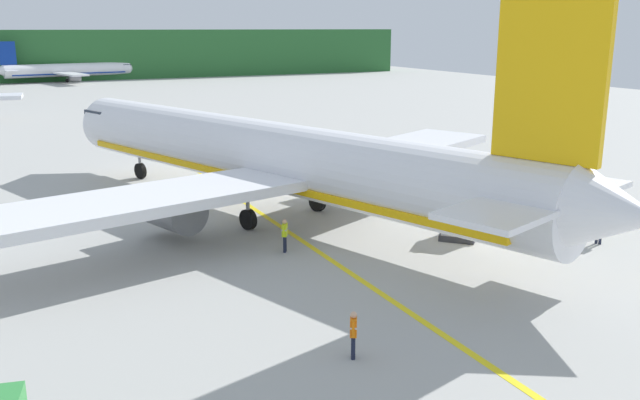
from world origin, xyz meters
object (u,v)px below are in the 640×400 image
(crew_supervisor, at_px, (600,225))
(crew_loader_left, at_px, (353,331))
(airliner_far_taxiway, at_px, (67,70))
(crew_loader_right, at_px, (531,216))
(cargo_container_near, at_px, (459,222))
(airliner_foreground, at_px, (272,158))
(crew_marshaller, at_px, (285,233))

(crew_supervisor, bearing_deg, crew_loader_left, -162.58)
(airliner_far_taxiway, xyz_separation_m, crew_loader_right, (10.12, -117.64, -1.23))
(crew_loader_left, distance_m, crew_loader_right, 16.60)
(airliner_far_taxiway, relative_size, crew_loader_right, 16.03)
(cargo_container_near, height_order, crew_loader_left, cargo_container_near)
(airliner_foreground, height_order, crew_loader_left, airliner_foreground)
(crew_marshaller, bearing_deg, crew_loader_right, -13.63)
(airliner_foreground, bearing_deg, crew_marshaller, -107.07)
(cargo_container_near, relative_size, crew_loader_left, 1.53)
(crew_marshaller, xyz_separation_m, crew_loader_right, (12.44, -3.02, 0.06))
(crew_loader_left, bearing_deg, crew_supervisor, 17.42)
(crew_loader_left, bearing_deg, cargo_container_near, 39.36)
(crew_supervisor, bearing_deg, crew_marshaller, 158.78)
(crew_loader_right, distance_m, crew_supervisor, 3.31)
(airliner_foreground, relative_size, crew_loader_right, 23.49)
(airliner_foreground, distance_m, cargo_container_near, 10.80)
(cargo_container_near, height_order, crew_supervisor, cargo_container_near)
(crew_supervisor, bearing_deg, crew_loader_right, 128.02)
(crew_marshaller, relative_size, crew_loader_left, 1.00)
(cargo_container_near, relative_size, crew_supervisor, 1.49)
(crew_loader_right, bearing_deg, cargo_container_near, 162.29)
(airliner_far_taxiway, relative_size, crew_loader_left, 17.00)
(airliner_far_taxiway, bearing_deg, crew_loader_left, -92.06)
(airliner_foreground, distance_m, crew_loader_right, 14.14)
(crew_loader_left, height_order, crew_supervisor, crew_supervisor)
(crew_supervisor, bearing_deg, airliner_far_taxiway, 95.77)
(airliner_far_taxiway, relative_size, crew_marshaller, 16.97)
(airliner_foreground, xyz_separation_m, crew_supervisor, (12.62, -11.68, -2.41))
(crew_loader_left, bearing_deg, airliner_far_taxiway, 87.94)
(crew_loader_right, bearing_deg, crew_supervisor, -51.98)
(airliner_foreground, distance_m, crew_supervisor, 17.36)
(airliner_foreground, xyz_separation_m, airliner_far_taxiway, (0.46, 108.57, -1.15))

